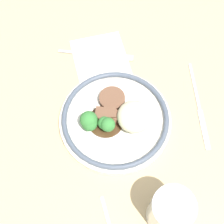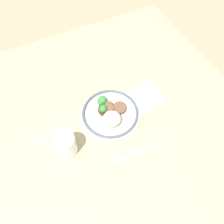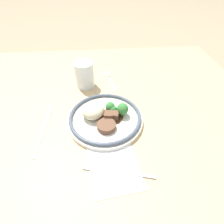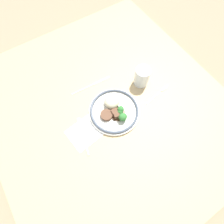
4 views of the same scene
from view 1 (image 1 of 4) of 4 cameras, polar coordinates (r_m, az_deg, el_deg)
The scene contains 7 objects.
ground_plane at distance 0.77m, azimuth 3.97°, elevation -2.09°, with size 8.00×8.00×0.00m, color #998466.
dining_table at distance 0.75m, azimuth 4.06°, elevation -1.48°, with size 1.18×1.30×0.04m.
napkin at distance 0.81m, azimuth -2.05°, elevation 9.54°, with size 0.17×0.15×0.00m.
plate at distance 0.71m, azimuth 0.69°, elevation -1.16°, with size 0.26×0.26×0.07m.
juice_glass at distance 0.63m, azimuth 10.41°, elevation -17.49°, with size 0.08×0.08×0.11m.
fork at distance 0.82m, azimuth -1.63°, elevation 10.33°, with size 0.06×0.19×0.00m.
knife at distance 0.77m, azimuth 15.64°, elevation 0.81°, with size 0.23×0.02×0.00m.
Camera 1 is at (0.31, -0.09, 0.69)m, focal length 50.00 mm.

